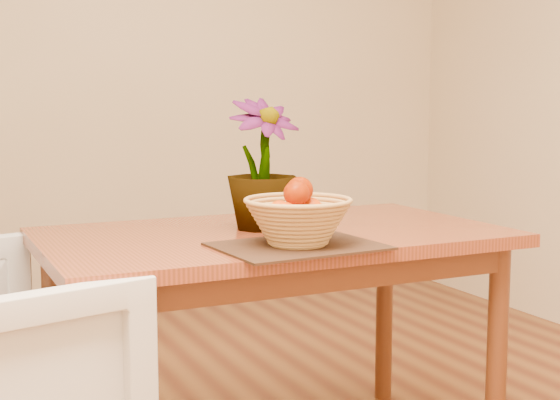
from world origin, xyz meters
name	(u,v)px	position (x,y,z in m)	size (l,w,h in m)	color
wall_back	(117,63)	(0.00, 2.25, 1.35)	(4.00, 0.02, 2.70)	beige
table	(273,259)	(0.00, 0.30, 0.66)	(1.40, 0.80, 0.75)	maroon
placemat	(298,246)	(-0.05, 0.02, 0.75)	(0.43, 0.33, 0.01)	#361E13
wicker_basket	(298,223)	(-0.05, 0.02, 0.82)	(0.30, 0.30, 0.12)	tan
orange_pile	(298,203)	(-0.05, 0.02, 0.87)	(0.18, 0.17, 0.13)	#D34203
potted_plant	(262,164)	(-0.01, 0.35, 0.95)	(0.23, 0.23, 0.41)	#1B4F16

